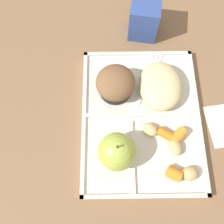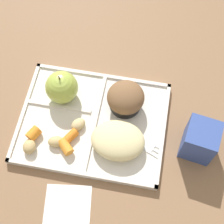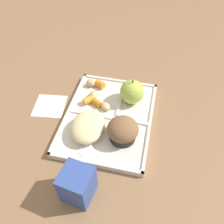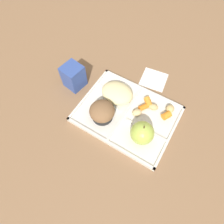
{
  "view_description": "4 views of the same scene",
  "coord_description": "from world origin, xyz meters",
  "px_view_note": "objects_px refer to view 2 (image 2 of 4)",
  "views": [
    {
      "loc": [
        -0.18,
        0.06,
        0.52
      ],
      "look_at": [
        -0.0,
        0.06,
        0.06
      ],
      "focal_mm": 40.93,
      "sensor_mm": 36.0,
      "label": 1
    },
    {
      "loc": [
        0.1,
        -0.3,
        0.71
      ],
      "look_at": [
        0.04,
        0.02,
        0.04
      ],
      "focal_mm": 55.22,
      "sensor_mm": 36.0,
      "label": 2
    },
    {
      "loc": [
        0.43,
        0.11,
        0.54
      ],
      "look_at": [
        -0.0,
        0.01,
        0.03
      ],
      "focal_mm": 37.72,
      "sensor_mm": 36.0,
      "label": 3
    },
    {
      "loc": [
        -0.12,
        0.29,
        0.58
      ],
      "look_at": [
        0.04,
        0.03,
        0.03
      ],
      "focal_mm": 30.43,
      "sensor_mm": 36.0,
      "label": 4
    }
  ],
  "objects_px": {
    "green_apple": "(62,87)",
    "plastic_fork": "(137,140)",
    "milk_carton": "(200,140)",
    "lunch_tray": "(93,123)",
    "bran_muffin": "(126,99)"
  },
  "relations": [
    {
      "from": "green_apple",
      "to": "milk_carton",
      "type": "relative_size",
      "value": 0.9
    },
    {
      "from": "lunch_tray",
      "to": "bran_muffin",
      "type": "relative_size",
      "value": 3.92
    },
    {
      "from": "lunch_tray",
      "to": "bran_muffin",
      "type": "bearing_deg",
      "value": 39.25
    },
    {
      "from": "bran_muffin",
      "to": "milk_carton",
      "type": "height_order",
      "value": "milk_carton"
    },
    {
      "from": "lunch_tray",
      "to": "plastic_fork",
      "type": "distance_m",
      "value": 0.11
    },
    {
      "from": "plastic_fork",
      "to": "bran_muffin",
      "type": "bearing_deg",
      "value": 116.45
    },
    {
      "from": "green_apple",
      "to": "bran_muffin",
      "type": "bearing_deg",
      "value": 0.0
    },
    {
      "from": "lunch_tray",
      "to": "green_apple",
      "type": "relative_size",
      "value": 3.92
    },
    {
      "from": "milk_carton",
      "to": "green_apple",
      "type": "bearing_deg",
      "value": 176.42
    },
    {
      "from": "plastic_fork",
      "to": "milk_carton",
      "type": "xyz_separation_m",
      "value": [
        0.13,
        0.01,
        0.03
      ]
    },
    {
      "from": "plastic_fork",
      "to": "milk_carton",
      "type": "distance_m",
      "value": 0.13
    },
    {
      "from": "lunch_tray",
      "to": "bran_muffin",
      "type": "xyz_separation_m",
      "value": [
        0.07,
        0.05,
        0.04
      ]
    },
    {
      "from": "green_apple",
      "to": "plastic_fork",
      "type": "bearing_deg",
      "value": -23.36
    },
    {
      "from": "lunch_tray",
      "to": "milk_carton",
      "type": "bearing_deg",
      "value": -3.93
    },
    {
      "from": "lunch_tray",
      "to": "milk_carton",
      "type": "distance_m",
      "value": 0.24
    }
  ]
}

